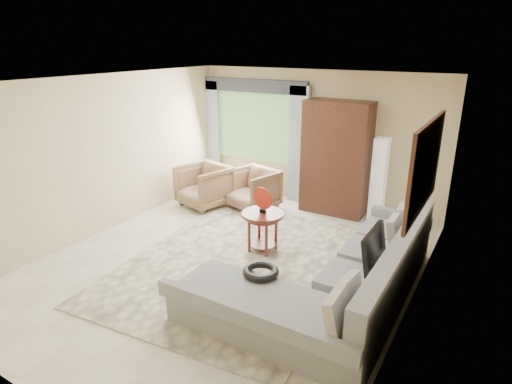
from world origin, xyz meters
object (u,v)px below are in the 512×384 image
Objects in this scene: armchair_right at (252,189)px; potted_plant at (208,176)px; sectional_sofa at (342,285)px; tv_screen at (374,249)px; armchair_left at (204,186)px; armoire at (336,158)px; coffee_table at (263,231)px; floor_lamp at (379,180)px.

armchair_right is 1.64× the size of potted_plant.
sectional_sofa is 6.68× the size of potted_plant.
sectional_sofa reaches higher than armchair_right.
tv_screen reaches higher than armchair_left.
sectional_sofa is at bearing -25.29° from armchair_right.
armoire reaches higher than armchair_right.
sectional_sofa is 4.00m from armchair_left.
armoire is at bearing 38.85° from armchair_left.
armoire reaches higher than armchair_left.
armchair_left reaches higher than armchair_right.
sectional_sofa is at bearing -26.08° from coffee_table.
armchair_left is at bearing 157.42° from tv_screen.
armchair_left is 1.17m from potted_plant.
armchair_left is at bearing 151.97° from sectional_sofa.
tv_screen is at bearing 48.39° from sectional_sofa.
armchair_left reaches higher than coffee_table.
sectional_sofa is at bearing -66.94° from armoire.
sectional_sofa is 1.65× the size of armoire.
coffee_table is 0.43× the size of floor_lamp.
tv_screen reaches higher than coffee_table.
sectional_sofa is 5.05m from potted_plant.
armoire reaches higher than potted_plant.
armchair_left is (-1.98, 1.12, 0.07)m from coffee_table.
potted_plant is 0.35× the size of floor_lamp.
sectional_sofa reaches higher than coffee_table.
tv_screen is 0.49× the size of floor_lamp.
sectional_sofa is at bearing -131.61° from tv_screen.
tv_screen is 3.52m from armchair_right.
armchair_left is at bearing -160.82° from floor_lamp.
armoire is 1.40× the size of floor_lamp.
sectional_sofa is at bearing -13.06° from armchair_left.
tv_screen is 5.14m from potted_plant.
coffee_table is 2.27m from armoire.
sectional_sofa is 2.31× the size of floor_lamp.
potted_plant is at bearing 150.24° from tv_screen.
tv_screen is at bearing -59.99° from armoire.
tv_screen reaches higher than potted_plant.
sectional_sofa is 3.03m from floor_lamp.
coffee_table reaches higher than potted_plant.
armchair_right is (-1.09, 1.49, 0.05)m from coffee_table.
tv_screen is 0.83× the size of armchair_left.
coffee_table is 1.85m from armchair_right.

